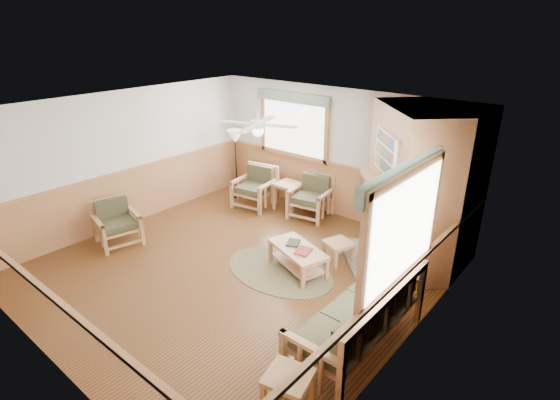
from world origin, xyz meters
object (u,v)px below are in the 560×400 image
Objects in this scene: armchair_left at (117,223)px; floor_lamp_right at (397,256)px; armchair_back_left at (255,187)px; floor_lamp_left at (236,164)px; coffee_table at (298,259)px; footstool at (338,251)px; end_table_chairs at (289,196)px; armchair_back_right at (311,197)px; end_table_sofa at (288,394)px; sofa at (358,315)px.

floor_lamp_right is (4.77, 1.69, 0.33)m from armchair_left.
floor_lamp_left reaches higher than armchair_back_left.
armchair_left is at bearing -90.73° from floor_lamp_left.
floor_lamp_left is (0.04, 3.10, 0.40)m from armchair_left.
coffee_table is 2.50× the size of footstool.
end_table_chairs is 0.41× the size of floor_lamp_right.
floor_lamp_right is at bearing -17.85° from footstool.
armchair_back_left is at bearing -174.20° from armchair_back_right.
floor_lamp_left is (-3.14, 1.71, 0.59)m from coffee_table.
armchair_back_right is 0.54× the size of floor_lamp_left.
floor_lamp_right is at bearing -56.63° from armchair_left.
end_table_chairs reaches higher than end_table_sofa.
armchair_left reaches higher than end_table_chairs.
end_table_chairs is (1.44, 3.31, -0.11)m from armchair_left.
footstool is (-1.36, 1.67, -0.29)m from sofa.
armchair_back_right is at bearing -17.98° from armchair_left.
coffee_table is at bearing 125.86° from end_table_sofa.
sofa reaches higher than end_table_chairs.
armchair_back_right is 3.88m from armchair_left.
floor_lamp_right is at bearing -16.57° from floor_lamp_left.
end_table_sofa is 3.33m from footstool.
end_table_sofa is (4.12, -3.89, -0.19)m from armchair_back_left.
floor_lamp_right reaches higher than armchair_left.
armchair_back_left reaches higher than footstool.
floor_lamp_left reaches higher than sofa.
floor_lamp_right is (2.72, -1.61, 0.30)m from armchair_back_right.
armchair_back_right is 3.18m from floor_lamp_right.
end_table_chairs is at bearing 128.88° from end_table_sofa.
coffee_table is at bearing -52.55° from armchair_left.
end_table_sofa is 0.36× the size of floor_lamp_right.
floor_lamp_left is 4.94m from floor_lamp_right.
armchair_back_right is 2.03× the size of footstool.
floor_lamp_right is at bearing 29.55° from coffee_table.
armchair_back_right reaches higher than coffee_table.
floor_lamp_right reaches higher than footstool.
floor_lamp_right reaches higher than sofa.
coffee_table is at bearing -68.85° from armchair_back_right.
armchair_back_right is 0.81× the size of coffee_table.
sofa is at bearing -71.20° from armchair_left.
armchair_left is at bearing -131.48° from armchair_back_right.
sofa reaches higher than armchair_back_right.
armchair_back_left is 3.04m from armchair_left.
floor_lamp_right reaches higher than armchair_back_left.
end_table_sofa is at bearing -87.69° from floor_lamp_right.
armchair_back_right is 0.62m from end_table_chairs.
armchair_back_right reaches higher than end_table_sofa.
coffee_table is 2.59m from end_table_chairs.
armchair_left is 3.48m from coffee_table.
sofa is 4.84m from armchair_back_left.
floor_lamp_right is at bearing 92.31° from end_table_sofa.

